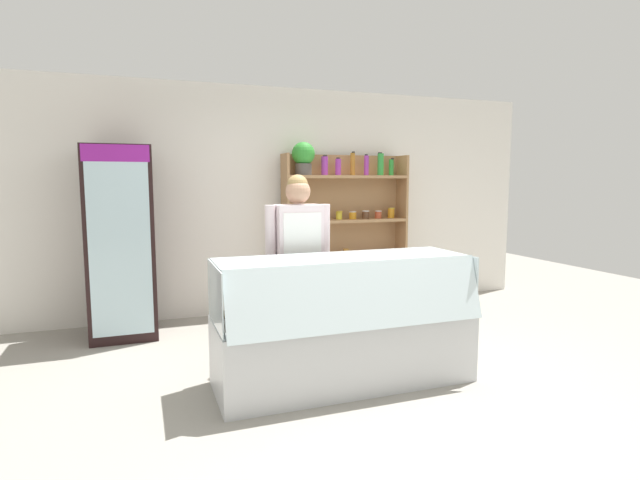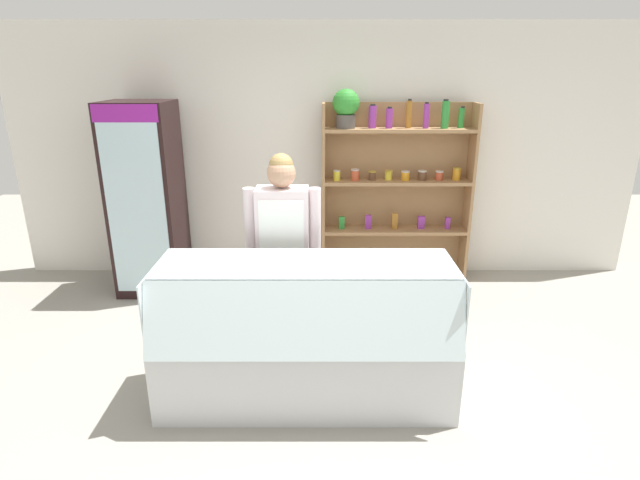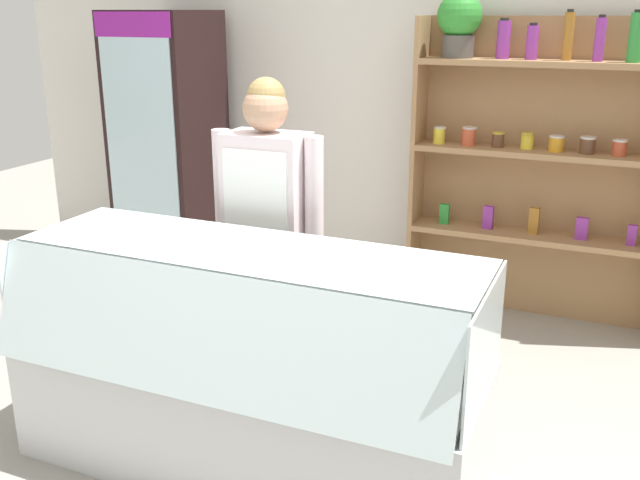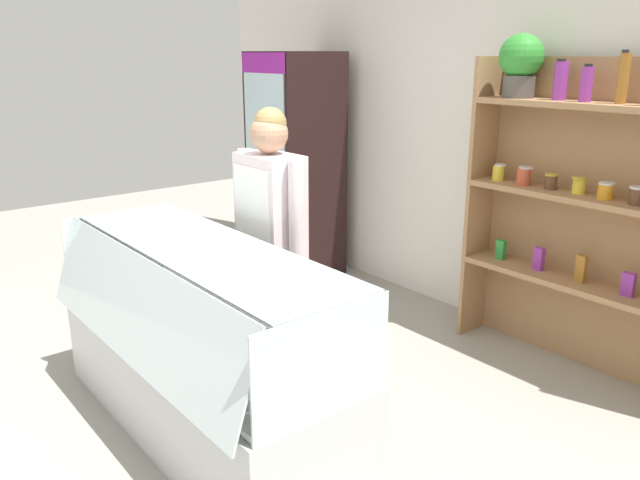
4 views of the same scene
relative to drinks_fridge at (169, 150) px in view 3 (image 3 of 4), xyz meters
name	(u,v)px [view 3 (image 3 of 4)]	position (x,y,z in m)	size (l,w,h in m)	color
ground_plane	(288,466)	(1.83, -1.83, -0.97)	(12.00, 12.00, 0.00)	gray
back_wall	(436,102)	(1.83, 0.52, 0.38)	(6.80, 0.10, 2.70)	white
drinks_fridge	(169,150)	(0.00, 0.00, 0.00)	(0.64, 0.65, 1.94)	black
shelving_unit	(530,143)	(2.50, 0.27, 0.19)	(1.57, 0.29, 2.05)	#9E754C
deli_display_case	(247,402)	(1.66, -1.88, -0.66)	(2.01, 0.78, 1.01)	silver
shop_clerk	(268,218)	(1.48, -1.30, 0.00)	(0.59, 0.25, 1.65)	#4C4233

